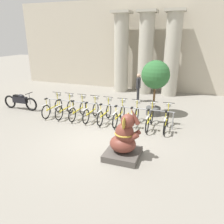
% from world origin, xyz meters
% --- Properties ---
extents(ground_plane, '(60.00, 60.00, 0.00)m').
position_xyz_m(ground_plane, '(0.00, 0.00, 0.00)').
color(ground_plane, gray).
extents(building_facade, '(20.00, 0.20, 6.00)m').
position_xyz_m(building_facade, '(0.00, 8.60, 3.00)').
color(building_facade, '#BCB29E').
rests_on(building_facade, ground_plane).
extents(column_left, '(1.19, 1.19, 5.16)m').
position_xyz_m(column_left, '(-1.64, 7.60, 2.62)').
color(column_left, '#ADA899').
rests_on(column_left, ground_plane).
extents(column_middle, '(1.19, 1.19, 5.16)m').
position_xyz_m(column_middle, '(0.00, 7.60, 2.62)').
color(column_middle, '#ADA899').
rests_on(column_middle, ground_plane).
extents(column_right, '(1.19, 1.19, 5.16)m').
position_xyz_m(column_right, '(1.64, 7.60, 2.62)').
color(column_right, '#ADA899').
rests_on(column_right, ground_plane).
extents(bike_rack, '(6.03, 0.05, 0.77)m').
position_xyz_m(bike_rack, '(-0.59, 1.95, 0.65)').
color(bike_rack, gray).
rests_on(bike_rack, ground_plane).
extents(bicycle_0, '(0.48, 1.71, 1.04)m').
position_xyz_m(bicycle_0, '(-3.30, 1.82, 0.40)').
color(bicycle_0, black).
rests_on(bicycle_0, ground_plane).
extents(bicycle_1, '(0.48, 1.71, 1.04)m').
position_xyz_m(bicycle_1, '(-2.62, 1.86, 0.40)').
color(bicycle_1, black).
rests_on(bicycle_1, ground_plane).
extents(bicycle_2, '(0.48, 1.71, 1.04)m').
position_xyz_m(bicycle_2, '(-1.94, 1.87, 0.40)').
color(bicycle_2, black).
rests_on(bicycle_2, ground_plane).
extents(bicycle_3, '(0.48, 1.71, 1.04)m').
position_xyz_m(bicycle_3, '(-1.27, 1.88, 0.40)').
color(bicycle_3, black).
rests_on(bicycle_3, ground_plane).
extents(bicycle_4, '(0.48, 1.71, 1.04)m').
position_xyz_m(bicycle_4, '(-0.59, 1.86, 0.40)').
color(bicycle_4, black).
rests_on(bicycle_4, ground_plane).
extents(bicycle_5, '(0.48, 1.71, 1.04)m').
position_xyz_m(bicycle_5, '(0.09, 1.86, 0.40)').
color(bicycle_5, black).
rests_on(bicycle_5, ground_plane).
extents(bicycle_6, '(0.48, 1.71, 1.04)m').
position_xyz_m(bicycle_6, '(0.77, 1.86, 0.40)').
color(bicycle_6, black).
rests_on(bicycle_6, ground_plane).
extents(bicycle_7, '(0.48, 1.71, 1.04)m').
position_xyz_m(bicycle_7, '(1.45, 1.84, 0.40)').
color(bicycle_7, black).
rests_on(bicycle_7, ground_plane).
extents(bicycle_8, '(0.48, 1.71, 1.04)m').
position_xyz_m(bicycle_8, '(2.13, 1.87, 0.40)').
color(bicycle_8, black).
rests_on(bicycle_8, ground_plane).
extents(elephant_statue, '(1.08, 1.08, 1.73)m').
position_xyz_m(elephant_statue, '(1.12, -0.83, 0.58)').
color(elephant_statue, '#4C4742').
rests_on(elephant_statue, ground_plane).
extents(motorcycle, '(2.07, 0.55, 0.94)m').
position_xyz_m(motorcycle, '(-5.37, 1.94, 0.46)').
color(motorcycle, black).
rests_on(motorcycle, ground_plane).
extents(person_pedestrian, '(0.22, 0.47, 1.65)m').
position_xyz_m(person_pedestrian, '(0.10, 5.42, 0.98)').
color(person_pedestrian, '#28282D').
rests_on(person_pedestrian, ground_plane).
extents(potted_tree, '(1.32, 1.32, 2.64)m').
position_xyz_m(potted_tree, '(1.33, 3.46, 1.84)').
color(potted_tree, '#4C4C4C').
rests_on(potted_tree, ground_plane).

